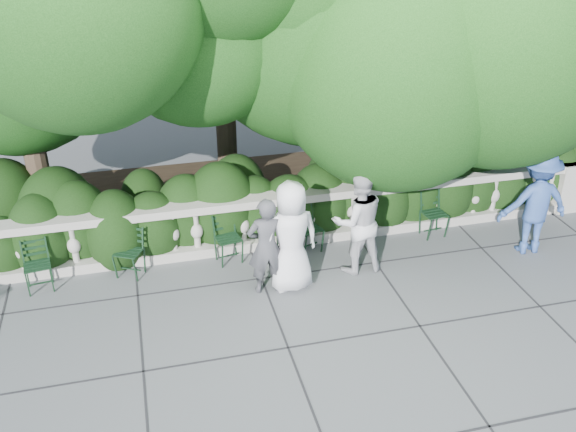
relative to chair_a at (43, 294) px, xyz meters
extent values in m
plane|color=#4D5054|center=(3.96, -1.21, 0.00)|extent=(90.00, 90.00, 0.00)
cube|color=#9E998E|center=(3.96, 0.59, 0.09)|extent=(12.00, 0.32, 0.18)
cube|color=#9E998E|center=(3.96, 0.59, 0.93)|extent=(12.00, 0.36, 0.14)
cube|color=#9E998E|center=(9.74, 0.59, 0.50)|extent=(0.44, 0.44, 1.00)
cylinder|color=#3F3023|center=(-0.04, 2.19, 1.40)|extent=(0.40, 0.40, 2.80)
ellipsoid|color=#10360E|center=(-0.04, 1.75, 3.68)|extent=(5.28, 5.28, 3.96)
cylinder|color=#3F3023|center=(3.46, 2.79, 1.70)|extent=(0.40, 0.40, 3.40)
cylinder|color=#3F3023|center=(6.96, 2.09, 1.50)|extent=(0.40, 0.40, 3.00)
ellipsoid|color=#10360E|center=(6.96, 1.63, 3.92)|extent=(5.52, 5.52, 4.14)
cylinder|color=#3F3023|center=(9.96, 2.59, 1.30)|extent=(0.40, 0.40, 2.60)
ellipsoid|color=#10360E|center=(9.96, 2.19, 3.40)|extent=(4.80, 4.80, 3.60)
imported|color=white|center=(3.88, -0.75, 0.92)|extent=(0.96, 0.69, 1.84)
imported|color=#434448|center=(3.48, -0.75, 0.81)|extent=(0.59, 0.39, 1.63)
imported|color=silver|center=(5.06, -0.50, 0.91)|extent=(0.89, 0.70, 1.81)
imported|color=#315095|center=(8.19, -0.65, 0.95)|extent=(1.28, 0.80, 1.90)
camera|label=1|loc=(1.74, -9.06, 5.88)|focal=40.00mm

